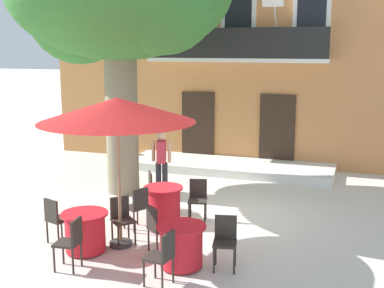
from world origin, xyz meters
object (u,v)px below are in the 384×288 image
at_px(cafe_chair_near_tree_1, 71,240).
at_px(ground_planter_left, 127,151).
at_px(cafe_chair_front_0, 198,197).
at_px(cafe_chair_front_2, 138,205).
at_px(cafe_chair_front_1, 155,188).
at_px(pedestrian_near_entrance, 162,159).
at_px(cafe_table_front, 163,203).
at_px(cafe_table_near_tree, 85,232).
at_px(cafe_chair_near_tree_0, 56,217).
at_px(cafe_chair_middle_2, 225,238).
at_px(cafe_chair_middle_0, 157,226).
at_px(cafe_chair_middle_1, 162,255).
at_px(cafe_table_middle, 181,245).
at_px(cafe_chair_near_tree_2, 122,217).
at_px(cafe_umbrella, 117,111).

bearing_deg(cafe_chair_near_tree_1, ground_planter_left, 109.61).
height_order(cafe_chair_front_0, cafe_chair_front_2, same).
xyz_separation_m(cafe_chair_front_1, pedestrian_near_entrance, (-0.33, 1.23, 0.39)).
xyz_separation_m(cafe_table_front, cafe_chair_front_2, (-0.29, -0.70, 0.14)).
relative_size(cafe_table_near_tree, cafe_chair_near_tree_0, 0.95).
relative_size(cafe_table_near_tree, cafe_chair_front_2, 0.95).
height_order(cafe_chair_near_tree_1, cafe_chair_middle_2, same).
height_order(cafe_chair_middle_0, ground_planter_left, cafe_chair_middle_0).
bearing_deg(cafe_chair_middle_0, cafe_chair_near_tree_0, -173.81).
xyz_separation_m(cafe_chair_middle_1, cafe_chair_front_0, (-0.43, 3.09, 0.00)).
bearing_deg(cafe_chair_front_0, cafe_table_middle, -78.53).
distance_m(cafe_chair_near_tree_2, pedestrian_near_entrance, 3.33).
bearing_deg(ground_planter_left, cafe_chair_middle_2, -52.51).
relative_size(cafe_chair_near_tree_0, cafe_chair_front_2, 1.00).
bearing_deg(cafe_chair_middle_0, cafe_chair_near_tree_1, -134.68).
relative_size(cafe_table_near_tree, cafe_chair_near_tree_1, 0.95).
bearing_deg(cafe_chair_front_1, cafe_table_middle, -58.57).
xyz_separation_m(cafe_chair_front_2, cafe_umbrella, (0.05, -0.88, 2.08)).
bearing_deg(pedestrian_near_entrance, cafe_chair_middle_0, -68.90).
bearing_deg(cafe_umbrella, cafe_chair_middle_0, -6.29).
bearing_deg(ground_planter_left, cafe_chair_middle_1, -60.21).
xyz_separation_m(cafe_chair_near_tree_1, cafe_chair_near_tree_2, (0.27, 1.34, 0.00)).
bearing_deg(cafe_chair_front_0, cafe_chair_front_1, 163.40).
relative_size(cafe_chair_front_2, ground_planter_left, 1.39).
bearing_deg(cafe_table_middle, cafe_chair_near_tree_0, 175.66).
relative_size(cafe_chair_middle_0, cafe_chair_front_0, 1.00).
bearing_deg(cafe_table_middle, cafe_chair_front_0, 101.47).
bearing_deg(cafe_table_front, pedestrian_near_entrance, 113.39).
bearing_deg(cafe_chair_near_tree_0, cafe_chair_front_0, 44.59).
distance_m(cafe_table_near_tree, cafe_umbrella, 2.32).
height_order(cafe_table_middle, cafe_chair_middle_1, cafe_chair_middle_1).
bearing_deg(ground_planter_left, cafe_table_middle, -57.40).
relative_size(cafe_chair_near_tree_0, cafe_table_front, 1.05).
relative_size(cafe_table_middle, pedestrian_near_entrance, 0.53).
relative_size(cafe_chair_near_tree_1, pedestrian_near_entrance, 0.56).
bearing_deg(cafe_umbrella, pedestrian_near_entrance, 99.19).
distance_m(cafe_table_near_tree, cafe_chair_front_1, 2.67).
distance_m(cafe_chair_near_tree_0, cafe_chair_middle_0, 2.03).
xyz_separation_m(cafe_chair_middle_0, ground_planter_left, (-3.85, 6.58, -0.17)).
distance_m(cafe_umbrella, ground_planter_left, 7.52).
relative_size(cafe_chair_middle_0, pedestrian_near_entrance, 0.56).
bearing_deg(cafe_chair_near_tree_2, cafe_chair_near_tree_0, -159.56).
xyz_separation_m(cafe_chair_middle_1, ground_planter_left, (-4.44, 7.75, -0.17)).
relative_size(cafe_chair_near_tree_2, cafe_table_middle, 1.05).
height_order(cafe_table_front, cafe_chair_front_2, cafe_chair_front_2).
xyz_separation_m(cafe_table_near_tree, cafe_umbrella, (0.48, 0.47, 2.22)).
bearing_deg(cafe_table_near_tree, cafe_chair_middle_1, -22.85).
bearing_deg(cafe_chair_middle_2, cafe_chair_front_2, 152.02).
bearing_deg(ground_planter_left, cafe_chair_near_tree_1, -70.39).
xyz_separation_m(cafe_table_middle, cafe_chair_middle_0, (-0.63, 0.42, 0.14)).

